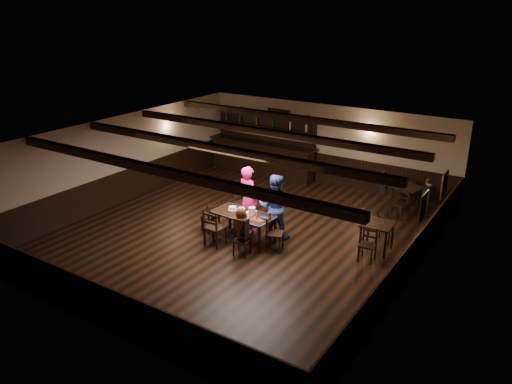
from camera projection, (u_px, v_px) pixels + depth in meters
The scene contains 25 objects.
ground at pixel (244, 233), 13.47m from camera, with size 10.00×10.00×0.00m, color black.
room_shell at pixel (245, 172), 12.88m from camera, with size 9.02×10.02×2.71m.
dining_table at pixel (244, 216), 12.84m from camera, with size 1.69×0.93×0.75m.
chair_near_left at pixel (213, 225), 12.54m from camera, with size 0.47×0.45×1.00m.
chair_near_right at pixel (241, 239), 12.09m from camera, with size 0.42×0.40×0.78m.
chair_end_left at pixel (212, 215), 13.38m from camera, with size 0.48×0.49×0.85m.
chair_end_right at pixel (272, 230), 12.40m from camera, with size 0.52×0.53×0.91m.
chair_far_pushed at pixel (242, 200), 14.21m from camera, with size 0.64×0.64×1.00m.
woman_pink at pixel (248, 199), 13.38m from camera, with size 0.66×0.43×1.82m, color #D82A82.
man_blue at pixel (274, 206), 12.96m from camera, with size 0.85×0.66×1.75m, color navy.
seated_person at pixel (241, 224), 12.01m from camera, with size 0.34×0.50×0.82m.
cake at pixel (233, 208), 13.06m from camera, with size 0.26×0.26×0.08m.
plate_stack_a at pixel (241, 211), 12.81m from camera, with size 0.16×0.16×0.15m, color white.
plate_stack_b at pixel (252, 211), 12.72m from camera, with size 0.17×0.17×0.21m, color white.
tea_light at pixel (247, 213), 12.81m from camera, with size 0.05×0.05×0.06m.
salt_shaker at pixel (251, 217), 12.54m from camera, with size 0.03×0.03×0.08m, color silver.
pepper_shaker at pixel (257, 217), 12.47m from camera, with size 0.04×0.04×0.10m, color #A5A8AD.
drink_glass at pixel (256, 212), 12.76m from camera, with size 0.06×0.06×0.10m, color silver.
menu_red at pixel (258, 219), 12.48m from camera, with size 0.34×0.24×0.00m, color maroon.
menu_blue at pixel (264, 218), 12.56m from camera, with size 0.26×0.18×0.00m, color #101B50.
bar_counter at pixel (263, 153), 18.13m from camera, with size 4.22×0.70×2.20m.
back_table_a at pixel (377, 227), 12.31m from camera, with size 0.80×0.80×0.75m.
back_table_b at pixel (407, 190), 14.75m from camera, with size 0.93×0.93×0.75m.
bg_patron_left at pixel (384, 182), 14.97m from camera, with size 0.26×0.36×0.69m.
bg_patron_right at pixel (428, 191), 14.22m from camera, with size 0.26×0.37×0.71m.
Camera 1 is at (6.91, -10.08, 5.79)m, focal length 35.00 mm.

